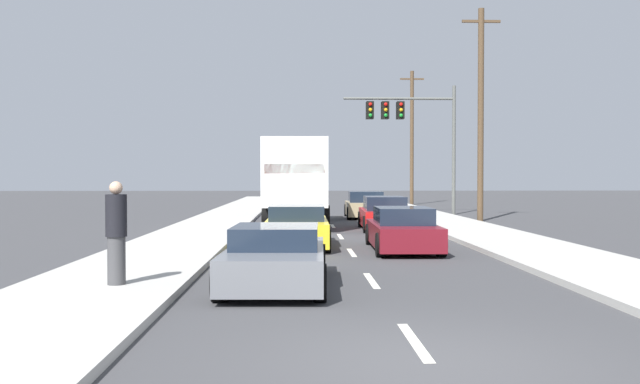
{
  "coord_description": "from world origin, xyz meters",
  "views": [
    {
      "loc": [
        -1.47,
        -7.4,
        2.08
      ],
      "look_at": [
        -0.59,
        19.54,
        1.48
      ],
      "focal_mm": 37.73,
      "sensor_mm": 36.0,
      "label": 1
    }
  ],
  "objects_px": {
    "car_red": "(384,214)",
    "traffic_signal_mast": "(404,119)",
    "pedestrian_near_corner": "(116,233)",
    "car_yellow": "(297,228)",
    "utility_pole_far": "(412,136)",
    "car_tan": "(365,206)",
    "car_maroon": "(403,231)",
    "utility_pole_mid": "(481,112)",
    "car_gray": "(276,258)",
    "box_truck": "(297,177)"
  },
  "relations": [
    {
      "from": "car_red",
      "to": "car_maroon",
      "type": "bearing_deg",
      "value": -93.26
    },
    {
      "from": "utility_pole_far",
      "to": "pedestrian_near_corner",
      "type": "bearing_deg",
      "value": -107.23
    },
    {
      "from": "car_tan",
      "to": "traffic_signal_mast",
      "type": "height_order",
      "value": "traffic_signal_mast"
    },
    {
      "from": "car_tan",
      "to": "utility_pole_mid",
      "type": "xyz_separation_m",
      "value": [
        5.16,
        -2.77,
        4.5
      ]
    },
    {
      "from": "car_yellow",
      "to": "car_maroon",
      "type": "bearing_deg",
      "value": -21.23
    },
    {
      "from": "car_maroon",
      "to": "traffic_signal_mast",
      "type": "relative_size",
      "value": 0.61
    },
    {
      "from": "car_maroon",
      "to": "pedestrian_near_corner",
      "type": "xyz_separation_m",
      "value": [
        -6.24,
        -6.7,
        0.51
      ]
    },
    {
      "from": "box_truck",
      "to": "utility_pole_far",
      "type": "height_order",
      "value": "utility_pole_far"
    },
    {
      "from": "car_yellow",
      "to": "car_red",
      "type": "height_order",
      "value": "car_red"
    },
    {
      "from": "box_truck",
      "to": "utility_pole_far",
      "type": "relative_size",
      "value": 0.92
    },
    {
      "from": "car_yellow",
      "to": "utility_pole_mid",
      "type": "distance_m",
      "value": 14.86
    },
    {
      "from": "utility_pole_far",
      "to": "pedestrian_near_corner",
      "type": "distance_m",
      "value": 40.22
    },
    {
      "from": "car_red",
      "to": "traffic_signal_mast",
      "type": "bearing_deg",
      "value": 76.87
    },
    {
      "from": "pedestrian_near_corner",
      "to": "box_truck",
      "type": "bearing_deg",
      "value": 78.96
    },
    {
      "from": "utility_pole_mid",
      "to": "pedestrian_near_corner",
      "type": "relative_size",
      "value": 5.34
    },
    {
      "from": "car_yellow",
      "to": "car_tan",
      "type": "distance_m",
      "value": 14.42
    },
    {
      "from": "car_yellow",
      "to": "car_tan",
      "type": "xyz_separation_m",
      "value": [
        3.45,
        14.0,
        0.05
      ]
    },
    {
      "from": "traffic_signal_mast",
      "to": "pedestrian_near_corner",
      "type": "height_order",
      "value": "traffic_signal_mast"
    },
    {
      "from": "utility_pole_mid",
      "to": "car_red",
      "type": "bearing_deg",
      "value": -136.36
    },
    {
      "from": "car_gray",
      "to": "car_yellow",
      "type": "bearing_deg",
      "value": 87.01
    },
    {
      "from": "utility_pole_far",
      "to": "pedestrian_near_corner",
      "type": "relative_size",
      "value": 5.4
    },
    {
      "from": "car_maroon",
      "to": "pedestrian_near_corner",
      "type": "height_order",
      "value": "pedestrian_near_corner"
    },
    {
      "from": "car_tan",
      "to": "car_maroon",
      "type": "relative_size",
      "value": 0.93
    },
    {
      "from": "car_yellow",
      "to": "car_gray",
      "type": "bearing_deg",
      "value": -92.99
    },
    {
      "from": "car_yellow",
      "to": "utility_pole_mid",
      "type": "bearing_deg",
      "value": 52.52
    },
    {
      "from": "car_gray",
      "to": "pedestrian_near_corner",
      "type": "distance_m",
      "value": 2.97
    },
    {
      "from": "car_yellow",
      "to": "car_tan",
      "type": "relative_size",
      "value": 1.11
    },
    {
      "from": "car_gray",
      "to": "utility_pole_far",
      "type": "xyz_separation_m",
      "value": [
        8.99,
        37.64,
        4.64
      ]
    },
    {
      "from": "utility_pole_mid",
      "to": "utility_pole_far",
      "type": "bearing_deg",
      "value": 89.98
    },
    {
      "from": "car_maroon",
      "to": "utility_pole_mid",
      "type": "relative_size",
      "value": 0.44
    },
    {
      "from": "box_truck",
      "to": "utility_pole_mid",
      "type": "relative_size",
      "value": 0.93
    },
    {
      "from": "car_gray",
      "to": "utility_pole_far",
      "type": "height_order",
      "value": "utility_pole_far"
    },
    {
      "from": "box_truck",
      "to": "traffic_signal_mast",
      "type": "xyz_separation_m",
      "value": [
        5.89,
        8.09,
        3.2
      ]
    },
    {
      "from": "car_tan",
      "to": "car_red",
      "type": "relative_size",
      "value": 0.94
    },
    {
      "from": "box_truck",
      "to": "utility_pole_far",
      "type": "xyz_separation_m",
      "value": [
        8.6,
        21.57,
        3.11
      ]
    },
    {
      "from": "car_red",
      "to": "pedestrian_near_corner",
      "type": "relative_size",
      "value": 2.32
    },
    {
      "from": "car_red",
      "to": "traffic_signal_mast",
      "type": "height_order",
      "value": "traffic_signal_mast"
    },
    {
      "from": "car_yellow",
      "to": "utility_pole_far",
      "type": "bearing_deg",
      "value": 74.16
    },
    {
      "from": "box_truck",
      "to": "car_red",
      "type": "xyz_separation_m",
      "value": [
        3.42,
        -2.49,
        -1.46
      ]
    },
    {
      "from": "traffic_signal_mast",
      "to": "car_yellow",
      "type": "bearing_deg",
      "value": -109.26
    },
    {
      "from": "box_truck",
      "to": "car_maroon",
      "type": "height_order",
      "value": "box_truck"
    },
    {
      "from": "car_tan",
      "to": "utility_pole_far",
      "type": "distance_m",
      "value": 17.74
    },
    {
      "from": "car_tan",
      "to": "car_gray",
      "type": "bearing_deg",
      "value": -100.2
    },
    {
      "from": "utility_pole_far",
      "to": "car_tan",
      "type": "bearing_deg",
      "value": -107.52
    },
    {
      "from": "car_maroon",
      "to": "pedestrian_near_corner",
      "type": "distance_m",
      "value": 9.17
    },
    {
      "from": "car_maroon",
      "to": "utility_pole_far",
      "type": "distance_m",
      "value": 32.34
    },
    {
      "from": "pedestrian_near_corner",
      "to": "car_yellow",
      "type": "bearing_deg",
      "value": 67.62
    },
    {
      "from": "car_gray",
      "to": "pedestrian_near_corner",
      "type": "relative_size",
      "value": 2.38
    },
    {
      "from": "car_maroon",
      "to": "utility_pole_far",
      "type": "relative_size",
      "value": 0.43
    },
    {
      "from": "car_gray",
      "to": "car_maroon",
      "type": "height_order",
      "value": "car_maroon"
    }
  ]
}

